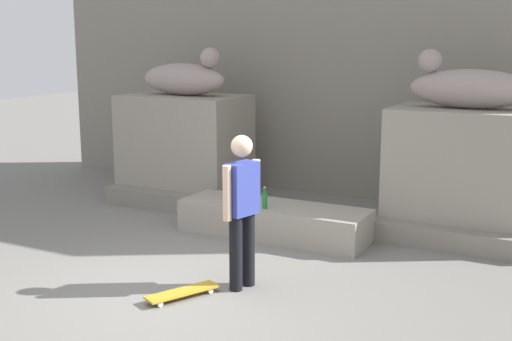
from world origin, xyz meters
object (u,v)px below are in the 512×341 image
Objects in this scene: statue_reclining_left at (185,78)px; bottle_green at (265,200)px; skateboard at (182,292)px; bottle_blue at (246,194)px; skater at (242,205)px; statue_reclining_right at (468,87)px.

bottle_green is (2.21, -1.47, -1.47)m from statue_reclining_left.
skateboard is 2.25m from bottle_green.
bottle_blue is at bearing 158.87° from bottle_green.
bottle_green is (-0.56, 1.63, -0.36)m from skater.
bottle_blue is (-0.36, 0.14, 0.00)m from bottle_green.
statue_reclining_left is at bearing 144.18° from bottle_blue.
bottle_green is at bearing -28.58° from statue_reclining_left.
bottle_blue is (-0.92, 1.77, -0.36)m from skater.
statue_reclining_left and statue_reclining_right have the same top height.
skateboard is (2.36, -3.66, -1.96)m from statue_reclining_left.
skateboard is (-0.41, -0.55, -0.86)m from skater.
statue_reclining_right is at bearing -14.45° from skater.
skater is at bearing -10.61° from skateboard.
skater reaches higher than skateboard.
statue_reclining_right reaches higher than skateboard.
skateboard is at bearing 59.87° from statue_reclining_right.
statue_reclining_right reaches higher than bottle_blue.
bottle_blue reaches higher than skateboard.
statue_reclining_left reaches higher than bottle_green.
skateboard is at bearing -52.04° from statue_reclining_left.
bottle_green is at bearing 33.06° from skater.
skateboard is 2.75× the size of bottle_green.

